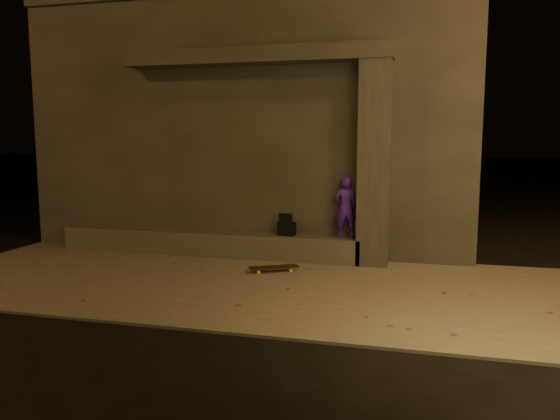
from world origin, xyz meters
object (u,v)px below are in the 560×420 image
(skateboarder, at_px, (345,208))
(backpack, at_px, (287,228))
(column, at_px, (374,164))
(skateboard, at_px, (274,267))

(skateboarder, xyz_separation_m, backpack, (-1.10, -0.00, -0.41))
(skateboarder, bearing_deg, column, 163.78)
(skateboarder, distance_m, backpack, 1.17)
(skateboarder, distance_m, skateboard, 1.75)
(skateboarder, relative_size, skateboard, 1.33)
(skateboarder, bearing_deg, skateboard, 27.79)
(column, bearing_deg, skateboarder, 180.00)
(backpack, xyz_separation_m, skateboard, (0.03, -1.03, -0.52))
(column, relative_size, backpack, 8.43)
(skateboarder, bearing_deg, backpack, -16.22)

